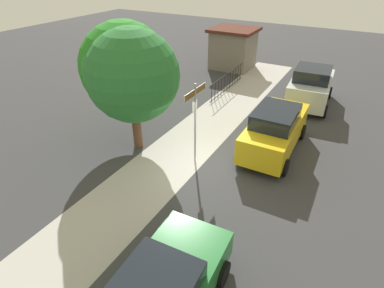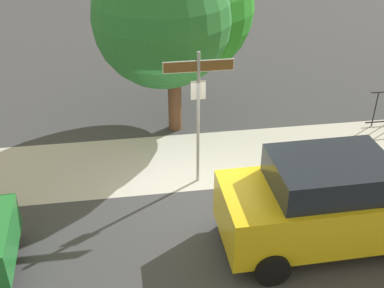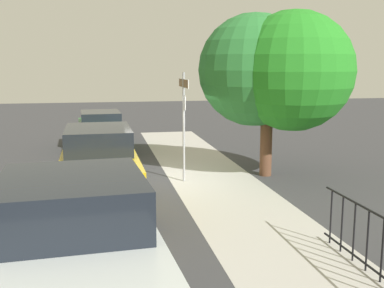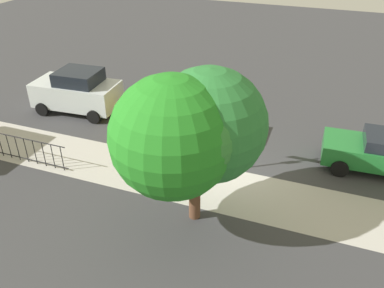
{
  "view_description": "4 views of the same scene",
  "coord_description": "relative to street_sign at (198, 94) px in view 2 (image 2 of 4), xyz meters",
  "views": [
    {
      "loc": [
        -8.77,
        -4.47,
        6.94
      ],
      "look_at": [
        -0.3,
        0.29,
        1.01
      ],
      "focal_mm": 29.05,
      "sensor_mm": 36.0,
      "label": 1
    },
    {
      "loc": [
        -1.36,
        -8.64,
        6.51
      ],
      "look_at": [
        -0.03,
        0.28,
        1.09
      ],
      "focal_mm": 44.36,
      "sensor_mm": 36.0,
      "label": 2
    },
    {
      "loc": [
        13.3,
        -1.95,
        3.39
      ],
      "look_at": [
        0.7,
        0.53,
        1.2
      ],
      "focal_mm": 43.66,
      "sensor_mm": 36.0,
      "label": 3
    },
    {
      "loc": [
        -3.51,
        12.31,
        8.63
      ],
      "look_at": [
        0.75,
        1.0,
        1.42
      ],
      "focal_mm": 37.42,
      "sensor_mm": 36.0,
      "label": 4
    }
  ],
  "objects": [
    {
      "name": "shade_tree",
      "position": [
        -0.16,
        2.81,
        1.01
      ],
      "size": [
        4.2,
        4.43,
        4.97
      ],
      "color": "brown",
      "rests_on": "ground_plane"
    },
    {
      "name": "ground_plane",
      "position": [
        -0.13,
        -0.4,
        -2.23
      ],
      "size": [
        60.0,
        60.0,
        0.0
      ],
      "primitive_type": "plane",
      "color": "#38383A"
    },
    {
      "name": "street_sign",
      "position": [
        0.0,
        0.0,
        0.0
      ],
      "size": [
        1.49,
        0.07,
        3.18
      ],
      "color": "#9EA0A5",
      "rests_on": "ground_plane"
    },
    {
      "name": "sidewalk_strip",
      "position": [
        1.87,
        0.9,
        -2.22
      ],
      "size": [
        24.0,
        2.6,
        0.0
      ],
      "primitive_type": "cube",
      "color": "#AFABA3",
      "rests_on": "ground_plane"
    },
    {
      "name": "car_yellow",
      "position": [
        2.25,
        -2.42,
        -1.26
      ],
      "size": [
        4.48,
        1.99,
        1.93
      ],
      "rotation": [
        0.0,
        0.0,
        0.02
      ],
      "color": "gold",
      "rests_on": "ground_plane"
    }
  ]
}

